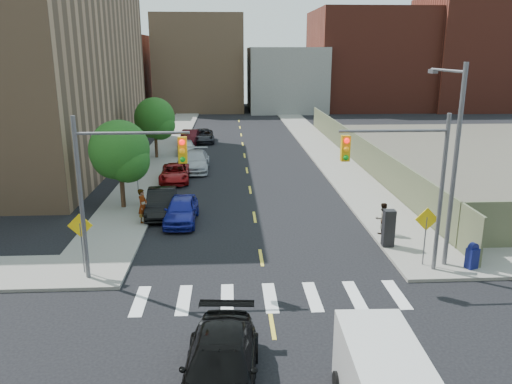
{
  "coord_description": "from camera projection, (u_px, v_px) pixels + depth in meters",
  "views": [
    {
      "loc": [
        -1.44,
        -13.81,
        9.41
      ],
      "look_at": [
        -0.0,
        12.37,
        2.0
      ],
      "focal_mm": 35.0,
      "sensor_mm": 36.0,
      "label": 1
    }
  ],
  "objects": [
    {
      "name": "bg_bldg_west",
      "position": [
        100.0,
        73.0,
        80.36
      ],
      "size": [
        14.0,
        18.0,
        12.0
      ],
      "primitive_type": "cube",
      "color": "#592319",
      "rests_on": "ground"
    },
    {
      "name": "parked_car_maroon",
      "position": [
        190.0,
        138.0,
        51.87
      ],
      "size": [
        2.01,
        4.75,
        1.52
      ],
      "primitive_type": "imported",
      "rotation": [
        0.0,
        0.0,
        -0.09
      ],
      "color": "#3A0B11",
      "rests_on": "ground"
    },
    {
      "name": "fence_north",
      "position": [
        357.0,
        149.0,
        42.97
      ],
      "size": [
        0.12,
        44.0,
        2.5
      ],
      "primitive_type": "cube",
      "color": "#565D41",
      "rests_on": "ground"
    },
    {
      "name": "signal_ne",
      "position": [
        408.0,
        173.0,
        20.75
      ],
      "size": [
        4.59,
        0.3,
        7.0
      ],
      "color": "#59595E",
      "rests_on": "ground"
    },
    {
      "name": "parked_car_blue",
      "position": [
        181.0,
        210.0,
        28.25
      ],
      "size": [
        1.87,
        4.42,
        1.49
      ],
      "primitive_type": "imported",
      "rotation": [
        0.0,
        0.0,
        -0.02
      ],
      "color": "navy",
      "rests_on": "ground"
    },
    {
      "name": "black_sedan",
      "position": [
        220.0,
        367.0,
        14.17
      ],
      "size": [
        2.56,
        5.46,
        1.54
      ],
      "primitive_type": "imported",
      "rotation": [
        0.0,
        0.0,
        -0.08
      ],
      "color": "black",
      "rests_on": "ground"
    },
    {
      "name": "signal_nw",
      "position": [
        117.0,
        177.0,
        20.12
      ],
      "size": [
        4.59,
        0.3,
        7.0
      ],
      "color": "#59595E",
      "rests_on": "ground"
    },
    {
      "name": "warn_sign_ne",
      "position": [
        426.0,
        226.0,
        21.99
      ],
      "size": [
        1.06,
        0.06,
        2.83
      ],
      "color": "#59595E",
      "rests_on": "ground"
    },
    {
      "name": "tree_west_far",
      "position": [
        155.0,
        120.0,
        44.36
      ],
      "size": [
        3.66,
        3.64,
        5.52
      ],
      "color": "#332114",
      "rests_on": "ground"
    },
    {
      "name": "sidewalk_nw",
      "position": [
        172.0,
        139.0,
        55.35
      ],
      "size": [
        3.5,
        73.0,
        0.15
      ],
      "primitive_type": "cube",
      "color": "gray",
      "rests_on": "ground"
    },
    {
      "name": "streetlight_ne",
      "position": [
        452.0,
        152.0,
        21.55
      ],
      "size": [
        0.25,
        3.7,
        9.0
      ],
      "color": "#59595E",
      "rests_on": "ground"
    },
    {
      "name": "bg_bldg_east",
      "position": [
        367.0,
        60.0,
        84.07
      ],
      "size": [
        18.0,
        18.0,
        16.0
      ],
      "primitive_type": "cube",
      "color": "#592319",
      "rests_on": "ground"
    },
    {
      "name": "parked_car_silver",
      "position": [
        195.0,
        161.0,
        40.66
      ],
      "size": [
        2.2,
        5.39,
        1.56
      ],
      "primitive_type": "imported",
      "rotation": [
        0.0,
        0.0,
        0.0
      ],
      "color": "#AAACB2",
      "rests_on": "ground"
    },
    {
      "name": "warn_sign_nw",
      "position": [
        81.0,
        232.0,
        21.19
      ],
      "size": [
        1.06,
        0.06,
        2.83
      ],
      "color": "#59595E",
      "rests_on": "ground"
    },
    {
      "name": "sidewalk_ne",
      "position": [
        310.0,
        137.0,
        56.17
      ],
      "size": [
        3.5,
        73.0,
        0.15
      ],
      "primitive_type": "cube",
      "color": "gray",
      "rests_on": "ground"
    },
    {
      "name": "parked_car_grey",
      "position": [
        203.0,
        136.0,
        53.4
      ],
      "size": [
        2.62,
        5.1,
        1.38
      ],
      "primitive_type": "imported",
      "rotation": [
        0.0,
        0.0,
        0.07
      ],
      "color": "black",
      "rests_on": "ground"
    },
    {
      "name": "warn_sign_midwest",
      "position": [
        136.0,
        164.0,
        34.16
      ],
      "size": [
        1.06,
        0.06,
        2.83
      ],
      "color": "#59595E",
      "rests_on": "ground"
    },
    {
      "name": "pedestrian_east",
      "position": [
        382.0,
        218.0,
        26.07
      ],
      "size": [
        0.96,
        0.84,
        1.68
      ],
      "primitive_type": "imported",
      "rotation": [
        0.0,
        0.0,
        3.43
      ],
      "color": "gray",
      "rests_on": "sidewalk_ne"
    },
    {
      "name": "ground",
      "position": [
        277.0,
        357.0,
        15.9
      ],
      "size": [
        160.0,
        160.0,
        0.0
      ],
      "primitive_type": "plane",
      "color": "black",
      "rests_on": "ground"
    },
    {
      "name": "parked_car_red",
      "position": [
        175.0,
        173.0,
        37.24
      ],
      "size": [
        2.26,
        4.69,
        1.29
      ],
      "primitive_type": "imported",
      "rotation": [
        0.0,
        0.0,
        0.03
      ],
      "color": "maroon",
      "rests_on": "ground"
    },
    {
      "name": "parked_car_white",
      "position": [
        186.0,
        147.0,
        46.87
      ],
      "size": [
        1.99,
        4.24,
        1.4
      ],
      "primitive_type": "imported",
      "rotation": [
        0.0,
        0.0,
        0.08
      ],
      "color": "silver",
      "rests_on": "ground"
    },
    {
      "name": "tree_west_near",
      "position": [
        120.0,
        154.0,
        29.95
      ],
      "size": [
        3.66,
        3.64,
        5.52
      ],
      "color": "#332114",
      "rests_on": "ground"
    },
    {
      "name": "parked_car_black",
      "position": [
        162.0,
        202.0,
        29.63
      ],
      "size": [
        1.85,
        4.7,
        1.52
      ],
      "primitive_type": "imported",
      "rotation": [
        0.0,
        0.0,
        0.05
      ],
      "color": "black",
      "rests_on": "ground"
    },
    {
      "name": "payphone",
      "position": [
        389.0,
        228.0,
        24.38
      ],
      "size": [
        0.55,
        0.46,
        1.85
      ],
      "primitive_type": "cube",
      "rotation": [
        0.0,
        0.0,
        -0.01
      ],
      "color": "black",
      "rests_on": "sidewalk_ne"
    },
    {
      "name": "smokestack",
      "position": [
        493.0,
        22.0,
        81.57
      ],
      "size": [
        1.8,
        1.8,
        28.0
      ],
      "primitive_type": "cylinder",
      "color": "#8C6B4C",
      "rests_on": "ground"
    },
    {
      "name": "bg_bldg_fareast",
      "position": [
        465.0,
        54.0,
        82.72
      ],
      "size": [
        14.0,
        16.0,
        18.0
      ],
      "primitive_type": "cube",
      "color": "#592319",
      "rests_on": "ground"
    },
    {
      "name": "bg_bldg_center",
      "position": [
        285.0,
        79.0,
        82.22
      ],
      "size": [
        12.0,
        16.0,
        10.0
      ],
      "primitive_type": "cube",
      "color": "gray",
      "rests_on": "ground"
    },
    {
      "name": "mailbox",
      "position": [
        472.0,
        256.0,
        21.96
      ],
      "size": [
        0.59,
        0.53,
        1.19
      ],
      "rotation": [
        0.0,
        0.0,
        0.39
      ],
      "color": "#0E1451",
      "rests_on": "sidewalk_ne"
    },
    {
      "name": "pedestrian_west",
      "position": [
        143.0,
        206.0,
        27.78
      ],
      "size": [
        0.63,
        0.8,
        1.93
      ],
      "primitive_type": "imported",
      "rotation": [
        0.0,
        0.0,
        1.3
      ],
      "color": "gray",
      "rests_on": "sidewalk_nw"
    },
    {
      "name": "bg_bldg_midwest",
      "position": [
        200.0,
        63.0,
        82.72
      ],
      "size": [
        14.0,
        16.0,
        15.0
      ],
      "primitive_type": "cube",
      "color": "#8C6B4C",
      "rests_on": "ground"
    }
  ]
}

